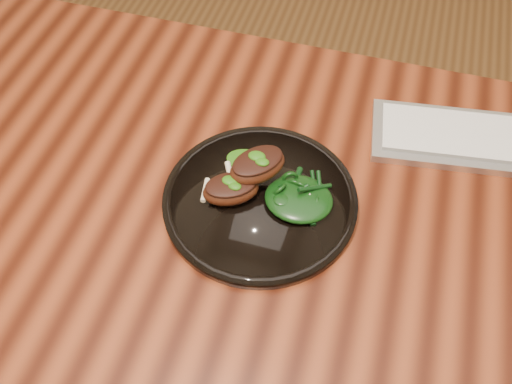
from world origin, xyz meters
TOP-DOWN VIEW (x-y plane):
  - desk at (0.00, 0.00)m, footprint 1.60×0.80m
  - plate at (-0.06, -0.02)m, footprint 0.31×0.31m
  - lamb_chop_front at (-0.11, -0.03)m, footprint 0.11×0.09m
  - lamb_chop_back at (-0.08, 0.01)m, footprint 0.11×0.11m
  - herb_smear at (-0.10, 0.05)m, footprint 0.08×0.05m
  - greens_heap at (-0.00, -0.01)m, footprint 0.11×0.10m
  - keyboard at (0.32, 0.22)m, footprint 0.48×0.20m

SIDE VIEW (x-z plane):
  - desk at x=0.00m, z-range 0.29..1.04m
  - plate at x=-0.06m, z-range 0.75..0.77m
  - keyboard at x=0.32m, z-range 0.75..0.77m
  - herb_smear at x=-0.10m, z-range 0.77..0.77m
  - greens_heap at x=0.00m, z-range 0.77..0.81m
  - lamb_chop_front at x=-0.11m, z-range 0.77..0.81m
  - lamb_chop_back at x=-0.08m, z-range 0.79..0.83m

